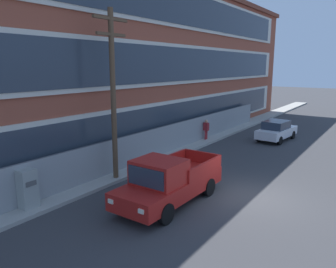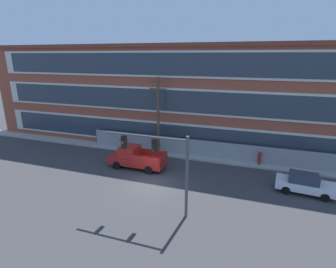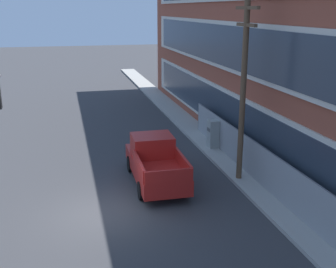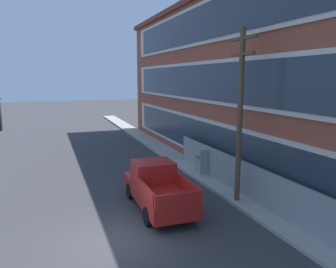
{
  "view_description": "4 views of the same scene",
  "coord_description": "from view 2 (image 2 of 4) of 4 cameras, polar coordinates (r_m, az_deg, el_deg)",
  "views": [
    {
      "loc": [
        -13.43,
        -4.58,
        5.75
      ],
      "look_at": [
        -1.45,
        3.66,
        2.7
      ],
      "focal_mm": 35.0,
      "sensor_mm": 36.0,
      "label": 1
    },
    {
      "loc": [
        7.83,
        -18.44,
        10.48
      ],
      "look_at": [
        0.6,
        2.66,
        3.74
      ],
      "focal_mm": 28.0,
      "sensor_mm": 36.0,
      "label": 2
    },
    {
      "loc": [
        15.3,
        -1.08,
        7.85
      ],
      "look_at": [
        -1.57,
        3.1,
        2.65
      ],
      "focal_mm": 45.0,
      "sensor_mm": 36.0,
      "label": 3
    },
    {
      "loc": [
        11.38,
        -1.89,
        6.11
      ],
      "look_at": [
        -2.4,
        3.2,
        3.57
      ],
      "focal_mm": 35.0,
      "sensor_mm": 36.0,
      "label": 4
    }
  ],
  "objects": [
    {
      "name": "chain_link_fence",
      "position": [
        27.64,
        10.34,
        -3.54
      ],
      "size": [
        28.78,
        0.06,
        1.96
      ],
      "color": "gray",
      "rests_on": "ground"
    },
    {
      "name": "traffic_signal_mast",
      "position": [
        17.19,
        -1.46,
        -5.08
      ],
      "size": [
        5.87,
        0.43,
        5.69
      ],
      "color": "#4C4C51",
      "rests_on": "ground"
    },
    {
      "name": "pedestrian_near_cabinet",
      "position": [
        27.16,
        19.32,
        -4.67
      ],
      "size": [
        0.32,
        0.43,
        1.69
      ],
      "color": "maroon",
      "rests_on": "ground"
    },
    {
      "name": "brick_mill_building",
      "position": [
        31.69,
        6.49,
        8.29
      ],
      "size": [
        53.24,
        9.09,
        11.67
      ],
      "color": "brown",
      "rests_on": "ground"
    },
    {
      "name": "sedan_white",
      "position": [
        23.55,
        27.6,
        -9.53
      ],
      "size": [
        4.45,
        2.14,
        1.56
      ],
      "color": "silver",
      "rests_on": "ground"
    },
    {
      "name": "pickup_truck_red",
      "position": [
        25.52,
        -7.06,
        -5.2
      ],
      "size": [
        5.6,
        2.23,
        2.08
      ],
      "color": "#AD1E19",
      "rests_on": "ground"
    },
    {
      "name": "utility_pole_near_corner",
      "position": [
        27.49,
        -2.15,
        4.44
      ],
      "size": [
        2.18,
        0.26,
        8.37
      ],
      "color": "brown",
      "rests_on": "ground"
    },
    {
      "name": "electrical_cabinet",
      "position": [
        30.71,
        -9.95,
        -1.69
      ],
      "size": [
        0.66,
        0.56,
        1.75
      ],
      "color": "#939993",
      "rests_on": "ground"
    },
    {
      "name": "ground_plane",
      "position": [
        22.6,
        -3.69,
        -10.85
      ],
      "size": [
        160.0,
        160.0,
        0.0
      ],
      "primitive_type": "plane",
      "color": "#38383A"
    },
    {
      "name": "sidewalk_building_side",
      "position": [
        28.64,
        1.74,
        -4.49
      ],
      "size": [
        80.0,
        1.69,
        0.16
      ],
      "primitive_type": "cube",
      "color": "#9E9B93",
      "rests_on": "ground"
    }
  ]
}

